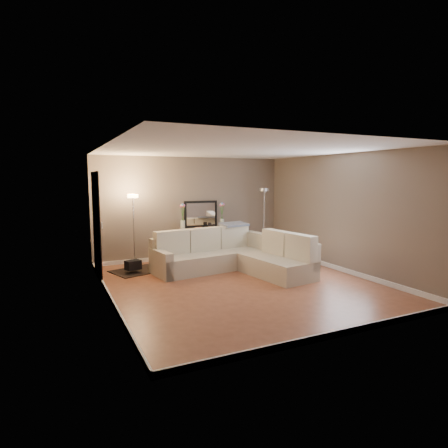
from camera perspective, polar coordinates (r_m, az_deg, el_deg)
name	(u,v)px	position (r m, az deg, el deg)	size (l,w,h in m)	color
floor	(241,284)	(7.45, 2.66, -9.15)	(5.00, 5.50, 0.01)	#965236
ceiling	(242,149)	(7.18, 2.78, 11.29)	(5.00, 5.50, 0.01)	white
wall_back	(192,208)	(9.72, -4.94, 2.44)	(5.00, 0.02, 2.60)	#76685B
wall_front	(344,239)	(4.96, 17.85, -2.23)	(5.00, 0.02, 2.60)	#76685B
wall_left	(107,225)	(6.43, -17.47, -0.18)	(0.02, 5.50, 2.60)	#76685B
wall_right	(342,213)	(8.66, 17.56, 1.59)	(0.02, 5.50, 2.60)	#76685B
baseboard_back	(193,256)	(9.87, -4.81, -4.82)	(5.00, 0.03, 0.10)	white
baseboard_front	(339,333)	(5.31, 17.14, -15.63)	(5.00, 0.03, 0.10)	white
baseboard_left	(111,299)	(6.69, -16.86, -10.84)	(0.03, 5.50, 0.10)	white
baseboard_right	(339,269)	(8.84, 17.14, -6.50)	(0.03, 5.50, 0.10)	white
doorway	(97,225)	(8.13, -18.85, -0.21)	(0.02, 1.20, 2.20)	black
switch_plate	(102,225)	(7.28, -18.13, -0.19)	(0.02, 0.08, 0.12)	white
sectional_sofa	(233,256)	(8.39, 1.40, -4.85)	(2.95, 2.62, 0.93)	beige
throw_blanket	(234,224)	(9.08, 1.54, -0.04)	(0.67, 0.38, 0.05)	slate
console_table	(200,242)	(9.66, -3.67, -2.75)	(1.27, 0.42, 0.77)	black
leaning_mirror	(201,214)	(9.74, -3.56, 1.51)	(0.89, 0.10, 0.69)	black
table_decor	(203,227)	(9.59, -3.21, -0.51)	(0.53, 0.13, 0.13)	orange
flower_vase_left	(183,218)	(9.45, -6.32, 0.85)	(0.15, 0.12, 0.66)	silver
flower_vase_right	(222,217)	(9.77, -0.31, 1.10)	(0.15, 0.12, 0.66)	silver
floor_lamp_lit	(133,216)	(8.79, -13.65, 1.15)	(0.30, 0.30, 1.70)	silver
floor_lamp_unlit	(264,208)	(10.03, 6.13, 2.42)	(0.28, 0.28, 1.80)	silver
charcoal_rug	(139,271)	(8.67, -12.89, -6.93)	(1.11, 0.83, 0.01)	black
black_bag	(133,265)	(8.45, -13.70, -6.08)	(0.31, 0.22, 0.20)	black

